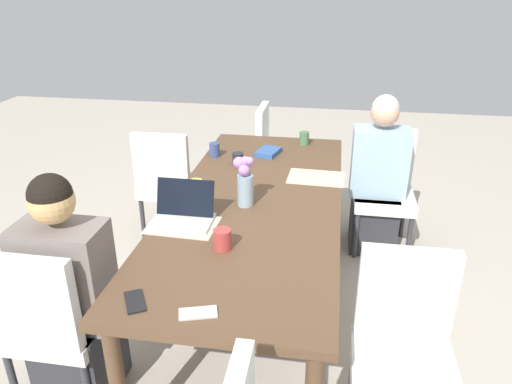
{
  "coord_description": "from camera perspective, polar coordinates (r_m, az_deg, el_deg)",
  "views": [
    {
      "loc": [
        -2.54,
        -0.42,
        1.97
      ],
      "look_at": [
        0.0,
        0.0,
        0.79
      ],
      "focal_mm": 34.1,
      "sensor_mm": 36.0,
      "label": 1
    }
  ],
  "objects": [
    {
      "name": "coffee_mug_centre_left",
      "position": [
        2.89,
        -7.06,
        0.43
      ],
      "size": [
        0.08,
        0.08,
        0.1
      ],
      "primitive_type": "cylinder",
      "color": "#DBC64C",
      "rests_on": "dining_table"
    },
    {
      "name": "book_red_cover",
      "position": [
        3.56,
        1.45,
        4.71
      ],
      "size": [
        0.23,
        0.19,
        0.04
      ],
      "primitive_type": "cube",
      "rotation": [
        0.0,
        0.0,
        -0.26
      ],
      "color": "#335693",
      "rests_on": "dining_table"
    },
    {
      "name": "chair_far_right_near",
      "position": [
        3.81,
        -10.3,
        1.47
      ],
      "size": [
        0.44,
        0.44,
        0.9
      ],
      "color": "silver",
      "rests_on": "ground_plane"
    },
    {
      "name": "chair_near_right_mid",
      "position": [
        2.29,
        16.95,
        -16.55
      ],
      "size": [
        0.44,
        0.44,
        0.9
      ],
      "color": "silver",
      "rests_on": "ground_plane"
    },
    {
      "name": "placemat_near_left_mid",
      "position": [
        3.17,
        7.06,
        1.7
      ],
      "size": [
        0.27,
        0.37,
        0.0
      ],
      "primitive_type": "cube",
      "rotation": [
        0.0,
        0.0,
        1.53
      ],
      "color": "beige",
      "rests_on": "dining_table"
    },
    {
      "name": "phone_silver",
      "position": [
        1.97,
        -6.82,
        -13.92
      ],
      "size": [
        0.11,
        0.16,
        0.01
      ],
      "primitive_type": "cube",
      "rotation": [
        0.0,
        0.0,
        1.87
      ],
      "color": "silver",
      "rests_on": "dining_table"
    },
    {
      "name": "chair_head_right_left_far",
      "position": [
        4.36,
        2.25,
        4.81
      ],
      "size": [
        0.44,
        0.44,
        0.9
      ],
      "color": "silver",
      "rests_on": "ground_plane"
    },
    {
      "name": "person_far_left_near",
      "position": [
        2.52,
        -20.85,
        -12.27
      ],
      "size": [
        0.36,
        0.4,
        1.19
      ],
      "color": "#2D2D33",
      "rests_on": "ground_plane"
    },
    {
      "name": "coffee_mug_far_left",
      "position": [
        3.52,
        -4.89,
        4.96
      ],
      "size": [
        0.07,
        0.07,
        0.1
      ],
      "primitive_type": "cylinder",
      "color": "#33477A",
      "rests_on": "dining_table"
    },
    {
      "name": "dining_table",
      "position": [
        2.88,
        -0.0,
        -2.13
      ],
      "size": [
        2.4,
        0.98,
        0.74
      ],
      "color": "brown",
      "rests_on": "ground_plane"
    },
    {
      "name": "chair_near_left_mid",
      "position": [
        3.8,
        14.8,
        0.92
      ],
      "size": [
        0.44,
        0.44,
        0.9
      ],
      "color": "silver",
      "rests_on": "ground_plane"
    },
    {
      "name": "flower_vase",
      "position": [
        2.72,
        -1.35,
        1.26
      ],
      "size": [
        0.1,
        0.12,
        0.29
      ],
      "color": "#8EA8B7",
      "rests_on": "dining_table"
    },
    {
      "name": "coffee_mug_near_left",
      "position": [
        3.77,
        5.68,
        6.29
      ],
      "size": [
        0.07,
        0.07,
        0.1
      ],
      "primitive_type": "cylinder",
      "color": "#47704C",
      "rests_on": "dining_table"
    },
    {
      "name": "chair_far_left_near",
      "position": [
        2.51,
        -22.8,
        -13.5
      ],
      "size": [
        0.44,
        0.44,
        0.9
      ],
      "color": "silver",
      "rests_on": "ground_plane"
    },
    {
      "name": "ground_plane",
      "position": [
        3.24,
        -0.0,
        -12.92
      ],
      "size": [
        10.0,
        10.0,
        0.0
      ],
      "primitive_type": "plane",
      "color": "#B2A899"
    },
    {
      "name": "coffee_mug_near_right",
      "position": [
        3.35,
        -2.13,
        3.91
      ],
      "size": [
        0.08,
        0.08,
        0.08
      ],
      "primitive_type": "cylinder",
      "color": "#232328",
      "rests_on": "dining_table"
    },
    {
      "name": "person_near_left_mid",
      "position": [
        3.71,
        14.01,
        0.91
      ],
      "size": [
        0.36,
        0.4,
        1.19
      ],
      "color": "#2D2D33",
      "rests_on": "ground_plane"
    },
    {
      "name": "coffee_mug_centre_right",
      "position": [
        2.34,
        -3.97,
        -5.55
      ],
      "size": [
        0.09,
        0.09,
        0.1
      ],
      "primitive_type": "cylinder",
      "color": "#AD3D38",
      "rests_on": "dining_table"
    },
    {
      "name": "laptop_far_left_near",
      "position": [
        2.62,
        -8.55,
        -2.54
      ],
      "size": [
        0.22,
        0.32,
        0.21
      ],
      "color": "silver",
      "rests_on": "dining_table"
    },
    {
      "name": "placemat_far_left_near",
      "position": [
        2.59,
        -8.61,
        -3.87
      ],
      "size": [
        0.27,
        0.37,
        0.0
      ],
      "primitive_type": "cube",
      "rotation": [
        0.0,
        0.0,
        -1.61
      ],
      "color": "beige",
      "rests_on": "dining_table"
    },
    {
      "name": "phone_black",
      "position": [
        2.07,
        -14.04,
        -12.34
      ],
      "size": [
        0.17,
        0.14,
        0.01
      ],
      "primitive_type": "cube",
      "rotation": [
        0.0,
        0.0,
        0.51
      ],
      "color": "black",
      "rests_on": "dining_table"
    }
  ]
}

